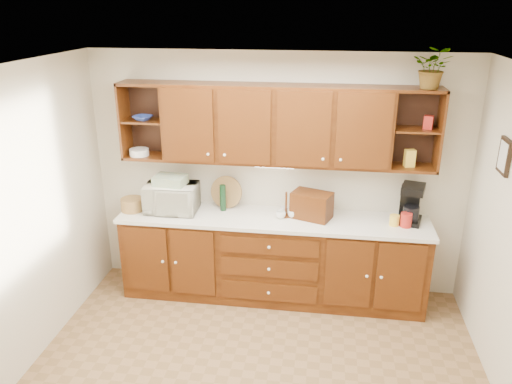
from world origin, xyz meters
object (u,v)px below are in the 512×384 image
(microwave, at_px, (172,198))
(bread_box, at_px, (312,205))
(coffee_maker, at_px, (411,204))
(potted_plant, at_px, (433,68))

(microwave, xyz_separation_m, bread_box, (1.49, 0.04, -0.01))
(bread_box, bearing_deg, coffee_maker, 23.22)
(bread_box, xyz_separation_m, potted_plant, (1.05, 0.04, 1.40))
(microwave, relative_size, potted_plant, 1.42)
(coffee_maker, distance_m, potted_plant, 1.35)
(bread_box, distance_m, coffee_maker, 1.00)
(bread_box, height_order, potted_plant, potted_plant)
(coffee_maker, height_order, potted_plant, potted_plant)
(potted_plant, bearing_deg, bread_box, -177.71)
(bread_box, relative_size, potted_plant, 1.03)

